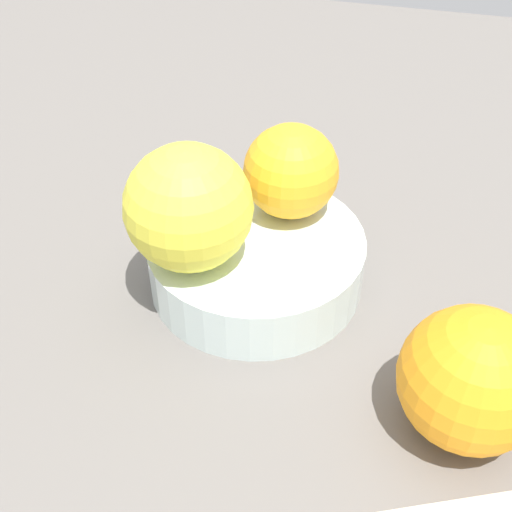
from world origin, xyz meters
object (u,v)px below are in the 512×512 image
object	(u,v)px
fruit_bowl	(256,261)
orange_loose_0	(472,379)
orange_in_bowl_0	(188,208)
orange_in_bowl_1	(291,171)

from	to	relation	value
fruit_bowl	orange_loose_0	xyz separation A→B (cm)	(-8.83, -14.37, 2.24)
fruit_bowl	orange_in_bowl_0	xyz separation A→B (cm)	(-2.88, 3.58, 6.16)
orange_in_bowl_0	orange_loose_0	bearing A→B (deg)	-108.34
orange_in_bowl_1	orange_loose_0	distance (cm)	18.23
orange_in_bowl_0	orange_loose_0	world-z (taller)	orange_in_bowl_0
fruit_bowl	orange_in_bowl_0	size ratio (longest dim) A/B	1.84
orange_in_bowl_0	orange_in_bowl_1	xyz separation A→B (cm)	(6.59, -5.11, -0.78)
orange_in_bowl_0	fruit_bowl	bearing A→B (deg)	-51.23
fruit_bowl	orange_in_bowl_0	world-z (taller)	orange_in_bowl_0
orange_in_bowl_1	orange_loose_0	bearing A→B (deg)	-134.32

